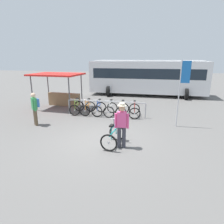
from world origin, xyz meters
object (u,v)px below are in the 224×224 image
at_px(racked_bike_orange, 88,108).
at_px(racked_bike_white, 111,109).
at_px(racked_bike_red, 134,110).
at_px(banner_flag, 183,81).
at_px(bus_distant, 147,76).
at_px(person_with_featured_bike, 122,124).
at_px(market_stall, 60,87).
at_px(racked_bike_lime, 77,107).
at_px(racked_bike_yellow, 122,110).
at_px(featured_bicycle, 114,134).
at_px(pedestrian_with_backpack, 35,107).
at_px(racked_bike_blue, 99,109).

height_order(racked_bike_orange, racked_bike_white, same).
bearing_deg(racked_bike_red, racked_bike_orange, 179.78).
bearing_deg(banner_flag, bus_distant, 102.41).
bearing_deg(racked_bike_red, bus_distant, 85.83).
bearing_deg(racked_bike_white, person_with_featured_bike, -72.84).
height_order(market_stall, banner_flag, banner_flag).
relative_size(racked_bike_lime, racked_bike_red, 1.03).
distance_m(racked_bike_red, banner_flag, 3.21).
bearing_deg(bus_distant, market_stall, -135.18).
distance_m(racked_bike_yellow, racked_bike_red, 0.70).
xyz_separation_m(racked_bike_red, bus_distant, (0.50, 6.90, 1.37)).
xyz_separation_m(person_with_featured_bike, bus_distant, (0.64, 10.97, 0.79)).
bearing_deg(person_with_featured_bike, bus_distant, 86.64).
relative_size(racked_bike_red, featured_bicycle, 0.94).
height_order(racked_bike_orange, racked_bike_yellow, same).
distance_m(racked_bike_white, featured_bicycle, 4.00).
xyz_separation_m(racked_bike_orange, featured_bicycle, (2.33, -3.90, 0.08)).
relative_size(racked_bike_yellow, featured_bicycle, 0.91).
relative_size(racked_bike_yellow, pedestrian_with_backpack, 0.68).
height_order(racked_bike_blue, market_stall, market_stall).
xyz_separation_m(racked_bike_lime, bus_distant, (4.00, 6.88, 1.37)).
distance_m(person_with_featured_bike, market_stall, 7.35).
bearing_deg(bus_distant, racked_bike_blue, -110.69).
xyz_separation_m(racked_bike_blue, banner_flag, (4.40, -1.26, 1.86)).
height_order(racked_bike_yellow, racked_bike_red, same).
relative_size(racked_bike_orange, racked_bike_yellow, 1.02).
xyz_separation_m(pedestrian_with_backpack, banner_flag, (7.02, 1.15, 1.29)).
bearing_deg(person_with_featured_bike, banner_flag, 49.14).
relative_size(racked_bike_lime, racked_bike_blue, 1.05).
height_order(featured_bicycle, bus_distant, bus_distant).
relative_size(bus_distant, market_stall, 3.09).
xyz_separation_m(racked_bike_yellow, pedestrian_with_backpack, (-4.02, -2.40, 0.57)).
bearing_deg(racked_bike_lime, racked_bike_yellow, -0.22).
bearing_deg(market_stall, featured_bicycle, -48.08).
distance_m(racked_bike_orange, racked_bike_yellow, 2.10).
xyz_separation_m(racked_bike_orange, racked_bike_white, (1.40, -0.01, -0.00)).
bearing_deg(pedestrian_with_backpack, racked_bike_white, 35.89).
distance_m(racked_bike_blue, racked_bike_red, 2.10).
xyz_separation_m(racked_bike_blue, racked_bike_white, (0.70, -0.00, 0.00)).
distance_m(racked_bike_blue, pedestrian_with_backpack, 3.61).
xyz_separation_m(featured_bicycle, pedestrian_with_backpack, (-4.25, 1.49, 0.49)).
distance_m(racked_bike_lime, racked_bike_blue, 1.40).
bearing_deg(featured_bicycle, market_stall, 131.92).
xyz_separation_m(racked_bike_orange, bus_distant, (3.30, 6.89, 1.37)).
bearing_deg(person_with_featured_bike, racked_bike_yellow, 97.81).
distance_m(market_stall, banner_flag, 7.90).
xyz_separation_m(racked_bike_orange, racked_bike_red, (2.80, -0.01, -0.00)).
xyz_separation_m(pedestrian_with_backpack, market_stall, (-0.41, 3.70, 0.46)).
height_order(person_with_featured_bike, pedestrian_with_backpack, person_with_featured_bike).
height_order(racked_bike_blue, racked_bike_yellow, same).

